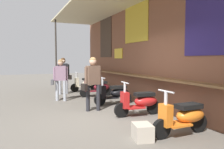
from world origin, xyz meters
TOP-DOWN VIEW (x-y plane):
  - ground_plane at (0.00, 0.00)m, footprint 38.88×38.88m
  - market_stall_facade at (-0.01, 1.87)m, footprint 13.89×2.50m
  - scooter_cream at (-5.18, 1.08)m, footprint 0.46×1.40m
  - scooter_maroon at (-3.49, 1.08)m, footprint 0.47×1.40m
  - scooter_black at (-1.71, 1.08)m, footprint 0.46×1.40m
  - scooter_red at (-0.03, 1.08)m, footprint 0.49×1.40m
  - scooter_orange at (1.69, 1.08)m, footprint 0.46×1.40m
  - shopper_with_handbag at (-3.15, -0.56)m, footprint 0.35×0.65m
  - shopper_browsing at (-4.73, -0.11)m, footprint 0.29×0.65m
  - shopper_passing at (-1.09, 0.03)m, footprint 0.35×0.66m
  - merchandise_crate at (1.58, 0.13)m, footprint 0.51×0.44m

SIDE VIEW (x-z plane):
  - ground_plane at x=0.00m, z-range 0.00..0.00m
  - merchandise_crate at x=1.58m, z-range 0.00..0.32m
  - scooter_cream at x=-5.18m, z-range -0.10..0.87m
  - scooter_maroon at x=-3.49m, z-range -0.10..0.87m
  - scooter_black at x=-1.71m, z-range -0.10..0.87m
  - scooter_red at x=-0.03m, z-range -0.10..0.87m
  - scooter_orange at x=1.69m, z-range -0.10..0.87m
  - shopper_with_handbag at x=-3.15m, z-range 0.16..1.75m
  - shopper_passing at x=-1.09m, z-range 0.18..1.83m
  - shopper_browsing at x=-4.73m, z-range 0.18..1.84m
  - market_stall_facade at x=-0.01m, z-range 0.19..3.97m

